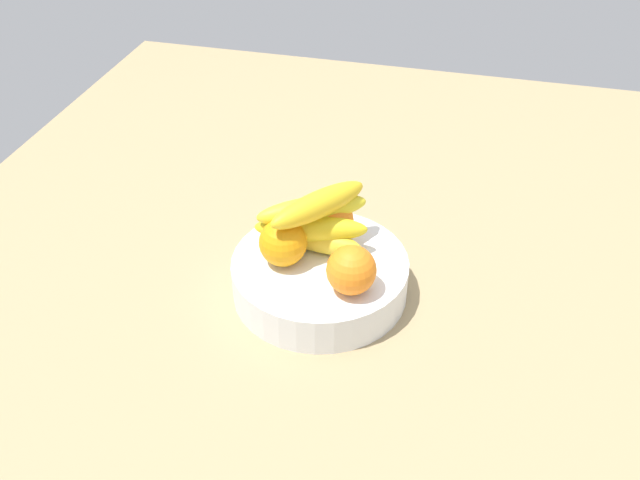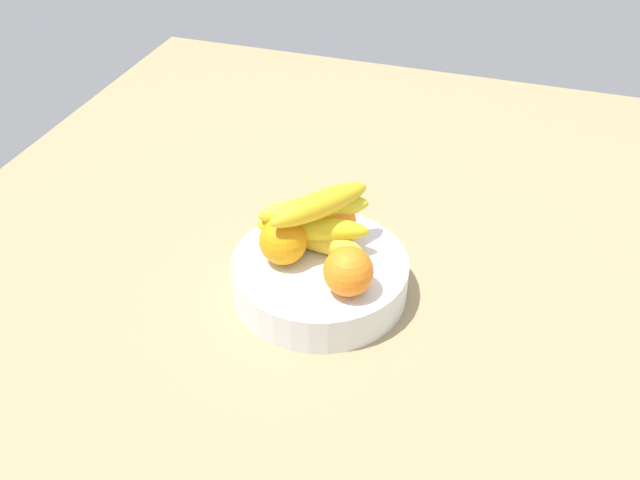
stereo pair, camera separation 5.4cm
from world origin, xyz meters
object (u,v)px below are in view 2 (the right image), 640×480
at_px(orange_front_left, 348,271).
at_px(orange_front_right, 333,220).
at_px(orange_center, 283,241).
at_px(fruit_bowl, 320,276).
at_px(banana_bunch, 315,220).

height_order(orange_front_left, orange_front_right, same).
bearing_deg(orange_front_right, orange_front_left, -152.65).
xyz_separation_m(orange_front_right, orange_center, (-0.07, 0.05, 0.00)).
relative_size(fruit_bowl, orange_center, 3.74).
xyz_separation_m(orange_center, banana_bunch, (0.04, -0.04, 0.02)).
height_order(orange_front_left, banana_bunch, banana_bunch).
bearing_deg(orange_front_right, banana_bunch, 146.62).
bearing_deg(orange_front_left, fruit_bowl, 48.83).
bearing_deg(orange_center, fruit_bowl, -75.00).
bearing_deg(fruit_bowl, orange_center, 105.00).
xyz_separation_m(orange_front_left, orange_center, (0.04, 0.11, 0.00)).
bearing_deg(orange_center, banana_bunch, -39.49).
distance_m(fruit_bowl, banana_bunch, 0.09).
relative_size(orange_front_right, orange_center, 1.00).
bearing_deg(orange_center, orange_front_left, -108.34).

